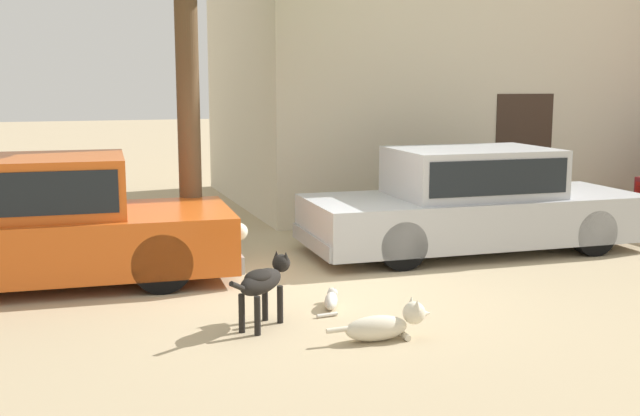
# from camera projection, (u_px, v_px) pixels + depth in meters

# --- Properties ---
(ground_plane) EXTENTS (80.00, 80.00, 0.00)m
(ground_plane) POSITION_uv_depth(u_px,v_px,m) (320.00, 290.00, 8.60)
(ground_plane) COLOR tan
(parked_sedan_nearest) EXTENTS (4.57, 2.01, 1.47)m
(parked_sedan_nearest) POSITION_uv_depth(u_px,v_px,m) (39.00, 222.00, 8.79)
(parked_sedan_nearest) COLOR #D15619
(parked_sedan_nearest) RESTS_ON ground_plane
(parked_sedan_second) EXTENTS (4.82, 1.88, 1.41)m
(parked_sedan_second) POSITION_uv_depth(u_px,v_px,m) (473.00, 200.00, 10.55)
(parked_sedan_second) COLOR #B2B5BA
(parked_sedan_second) RESTS_ON ground_plane
(stray_dog_spotted) EXTENTS (0.79, 0.76, 0.67)m
(stray_dog_spotted) POSITION_uv_depth(u_px,v_px,m) (263.00, 281.00, 7.27)
(stray_dog_spotted) COLOR black
(stray_dog_spotted) RESTS_ON ground_plane
(stray_dog_tan) EXTENTS (1.01, 0.24, 0.37)m
(stray_dog_tan) POSITION_uv_depth(u_px,v_px,m) (387.00, 324.00, 6.94)
(stray_dog_tan) COLOR beige
(stray_dog_tan) RESTS_ON ground_plane
(stray_cat) EXTENTS (0.39, 0.55, 0.17)m
(stray_cat) POSITION_uv_depth(u_px,v_px,m) (331.00, 300.00, 7.93)
(stray_cat) COLOR beige
(stray_cat) RESTS_ON ground_plane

